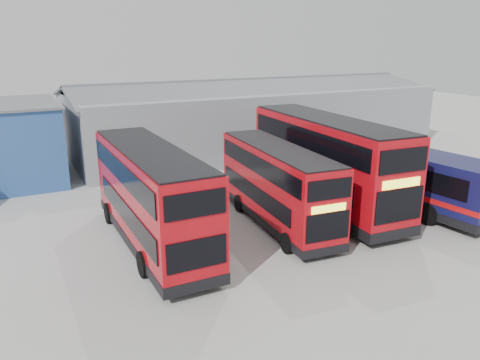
% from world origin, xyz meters
% --- Properties ---
extents(ground_plane, '(120.00, 120.00, 0.00)m').
position_xyz_m(ground_plane, '(0.00, 0.00, 0.00)').
color(ground_plane, gray).
rests_on(ground_plane, ground).
extents(maintenance_shed, '(30.50, 12.00, 5.89)m').
position_xyz_m(maintenance_shed, '(8.00, 20.00, 2.60)').
color(maintenance_shed, gray).
rests_on(maintenance_shed, ground).
extents(double_decker_left, '(2.77, 10.64, 4.48)m').
position_xyz_m(double_decker_left, '(-5.88, 3.79, 2.23)').
color(double_decker_left, '#AB0912').
rests_on(double_decker_left, ground).
extents(double_decker_centre, '(3.13, 9.53, 3.96)m').
position_xyz_m(double_decker_centre, '(0.39, 3.47, 1.97)').
color(double_decker_centre, '#AB0912').
rests_on(double_decker_centre, ground).
extents(double_decker_right, '(3.67, 11.92, 4.97)m').
position_xyz_m(double_decker_right, '(4.00, 4.42, 2.47)').
color(double_decker_right, '#AB0912').
rests_on(double_decker_right, ground).
extents(single_decker_blue, '(3.91, 12.04, 3.21)m').
position_xyz_m(single_decker_blue, '(8.00, 3.32, 1.59)').
color(single_decker_blue, '#0E133E').
rests_on(single_decker_blue, ground).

